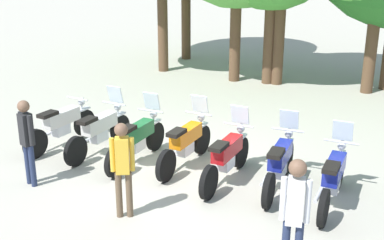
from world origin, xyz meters
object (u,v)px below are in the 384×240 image
motorcycle_4 (227,156)px  person_0 (123,163)px  motorcycle_0 (61,125)px  person_2 (295,211)px  motorcycle_5 (280,162)px  motorcycle_1 (100,130)px  motorcycle_3 (186,142)px  person_1 (27,137)px  motorcycle_2 (137,139)px  motorcycle_6 (333,177)px

motorcycle_4 → person_0: person_0 is taller
motorcycle_0 → person_2: (5.87, -2.75, 0.55)m
motorcycle_5 → person_2: size_ratio=1.23×
motorcycle_0 → motorcycle_4: motorcycle_4 is taller
motorcycle_1 → motorcycle_4: same height
motorcycle_5 → person_2: bearing=-163.7°
motorcycle_3 → motorcycle_5: bearing=-92.4°
motorcycle_5 → person_2: person_2 is taller
person_0 → person_2: (2.94, -0.56, 0.08)m
person_0 → motorcycle_5: bearing=106.9°
person_1 → motorcycle_3: bearing=-29.5°
motorcycle_0 → motorcycle_1: (1.01, 0.01, 0.01)m
motorcycle_2 → motorcycle_4: (2.01, -0.11, 0.00)m
motorcycle_0 → motorcycle_5: bearing=-84.6°
motorcycle_4 → motorcycle_5: bearing=-80.5°
motorcycle_0 → motorcycle_3: (3.02, 0.11, 0.01)m
motorcycle_3 → motorcycle_4: (1.01, -0.34, 0.00)m
motorcycle_2 → person_0: size_ratio=1.32×
motorcycle_3 → motorcycle_4: 1.06m
motorcycle_1 → motorcycle_3: (2.01, 0.10, 0.00)m
motorcycle_4 → person_1: size_ratio=1.31×
motorcycle_5 → person_1: bearing=110.6°
motorcycle_5 → person_0: (-2.11, -2.07, 0.45)m
motorcycle_5 → motorcycle_2: bearing=88.7°
motorcycle_5 → motorcycle_6: (1.01, -0.23, 0.00)m
motorcycle_3 → motorcycle_4: bearing=-104.4°
motorcycle_1 → motorcycle_2: bearing=-92.9°
motorcycle_4 → motorcycle_5: size_ratio=1.00×
motorcycle_1 → motorcycle_0: bearing=95.2°
motorcycle_2 → motorcycle_5: (3.02, -0.00, 0.00)m
motorcycle_0 → motorcycle_1: size_ratio=1.00×
person_1 → motorcycle_4: bearing=-43.6°
motorcycle_6 → person_0: size_ratio=1.32×
motorcycle_2 → motorcycle_5: 3.02m
motorcycle_2 → motorcycle_4: same height
motorcycle_0 → person_0: 3.68m
motorcycle_6 → person_1: size_ratio=1.31×
motorcycle_2 → motorcycle_3: (1.01, 0.23, 0.00)m
motorcycle_4 → person_0: size_ratio=1.32×
motorcycle_3 → person_1: bearing=134.2°
motorcycle_6 → person_0: person_0 is taller
motorcycle_1 → person_2: 5.62m
motorcycle_1 → motorcycle_4: bearing=-90.1°
motorcycle_3 → person_0: bearing=-178.4°
motorcycle_2 → person_1: size_ratio=1.31×
motorcycle_6 → person_2: bearing=176.9°
motorcycle_1 → motorcycle_3: bearing=-82.8°
person_0 → motorcycle_3: bearing=149.9°
motorcycle_2 → motorcycle_4: bearing=-90.5°
motorcycle_3 → motorcycle_2: bearing=106.7°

